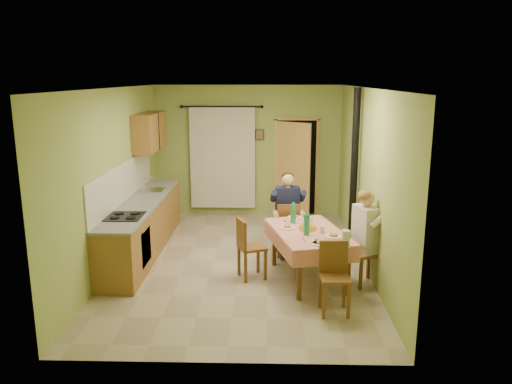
{
  "coord_description": "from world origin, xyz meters",
  "views": [
    {
      "loc": [
        0.46,
        -7.74,
        2.97
      ],
      "look_at": [
        0.25,
        0.1,
        1.15
      ],
      "focal_mm": 35.0,
      "sensor_mm": 36.0,
      "label": 1
    }
  ],
  "objects_px": {
    "dining_table": "(308,255)",
    "man_far": "(288,205)",
    "man_right": "(367,227)",
    "chair_far": "(287,239)",
    "chair_right": "(366,265)",
    "chair_left": "(251,259)",
    "chair_near": "(334,292)",
    "stove_flue": "(353,193)"
  },
  "relations": [
    {
      "from": "stove_flue",
      "to": "chair_far",
      "type": "bearing_deg",
      "value": -165.67
    },
    {
      "from": "chair_far",
      "to": "chair_near",
      "type": "height_order",
      "value": "chair_far"
    },
    {
      "from": "chair_far",
      "to": "chair_right",
      "type": "xyz_separation_m",
      "value": [
        1.1,
        -1.19,
        0.0
      ]
    },
    {
      "from": "chair_near",
      "to": "chair_left",
      "type": "distance_m",
      "value": 1.57
    },
    {
      "from": "chair_far",
      "to": "chair_left",
      "type": "distance_m",
      "value": 1.15
    },
    {
      "from": "chair_far",
      "to": "dining_table",
      "type": "bearing_deg",
      "value": -79.58
    },
    {
      "from": "chair_left",
      "to": "chair_far",
      "type": "bearing_deg",
      "value": 128.24
    },
    {
      "from": "chair_right",
      "to": "man_right",
      "type": "height_order",
      "value": "man_right"
    },
    {
      "from": "dining_table",
      "to": "stove_flue",
      "type": "bearing_deg",
      "value": 42.63
    },
    {
      "from": "dining_table",
      "to": "stove_flue",
      "type": "distance_m",
      "value": 1.7
    },
    {
      "from": "chair_far",
      "to": "man_right",
      "type": "height_order",
      "value": "man_right"
    },
    {
      "from": "dining_table",
      "to": "man_right",
      "type": "height_order",
      "value": "man_right"
    },
    {
      "from": "chair_right",
      "to": "man_far",
      "type": "height_order",
      "value": "man_far"
    },
    {
      "from": "man_right",
      "to": "chair_left",
      "type": "bearing_deg",
      "value": 62.22
    },
    {
      "from": "chair_right",
      "to": "man_right",
      "type": "relative_size",
      "value": 0.68
    },
    {
      "from": "man_far",
      "to": "man_right",
      "type": "distance_m",
      "value": 1.62
    },
    {
      "from": "chair_left",
      "to": "man_far",
      "type": "bearing_deg",
      "value": 128.58
    },
    {
      "from": "chair_near",
      "to": "man_far",
      "type": "xyz_separation_m",
      "value": [
        -0.53,
        2.12,
        0.59
      ]
    },
    {
      "from": "chair_right",
      "to": "man_right",
      "type": "xyz_separation_m",
      "value": [
        -0.01,
        -0.0,
        0.59
      ]
    },
    {
      "from": "dining_table",
      "to": "man_far",
      "type": "height_order",
      "value": "man_far"
    },
    {
      "from": "man_far",
      "to": "man_right",
      "type": "height_order",
      "value": "same"
    },
    {
      "from": "dining_table",
      "to": "man_far",
      "type": "xyz_separation_m",
      "value": [
        -0.27,
        1.04,
        0.5
      ]
    },
    {
      "from": "chair_far",
      "to": "chair_right",
      "type": "height_order",
      "value": "chair_right"
    },
    {
      "from": "man_far",
      "to": "man_right",
      "type": "relative_size",
      "value": 1.0
    },
    {
      "from": "chair_right",
      "to": "man_far",
      "type": "xyz_separation_m",
      "value": [
        -1.1,
        1.2,
        0.59
      ]
    },
    {
      "from": "chair_right",
      "to": "chair_left",
      "type": "relative_size",
      "value": 1.03
    },
    {
      "from": "chair_far",
      "to": "chair_right",
      "type": "relative_size",
      "value": 0.98
    },
    {
      "from": "chair_right",
      "to": "chair_left",
      "type": "distance_m",
      "value": 1.69
    },
    {
      "from": "chair_near",
      "to": "chair_left",
      "type": "relative_size",
      "value": 1.0
    },
    {
      "from": "dining_table",
      "to": "chair_far",
      "type": "distance_m",
      "value": 1.07
    },
    {
      "from": "chair_far",
      "to": "man_far",
      "type": "xyz_separation_m",
      "value": [
        -0.0,
        0.01,
        0.59
      ]
    },
    {
      "from": "stove_flue",
      "to": "chair_left",
      "type": "bearing_deg",
      "value": -143.04
    },
    {
      "from": "chair_right",
      "to": "chair_near",
      "type": "bearing_deg",
      "value": 127.06
    },
    {
      "from": "chair_right",
      "to": "man_far",
      "type": "bearing_deg",
      "value": 21.59
    },
    {
      "from": "chair_far",
      "to": "chair_left",
      "type": "relative_size",
      "value": 1.01
    },
    {
      "from": "chair_left",
      "to": "stove_flue",
      "type": "distance_m",
      "value": 2.25
    },
    {
      "from": "man_right",
      "to": "stove_flue",
      "type": "xyz_separation_m",
      "value": [
        0.03,
        1.48,
        0.15
      ]
    },
    {
      "from": "chair_far",
      "to": "stove_flue",
      "type": "xyz_separation_m",
      "value": [
        1.12,
        0.29,
        0.74
      ]
    },
    {
      "from": "chair_near",
      "to": "chair_left",
      "type": "xyz_separation_m",
      "value": [
        -1.1,
        1.12,
        0.0
      ]
    },
    {
      "from": "dining_table",
      "to": "man_far",
      "type": "bearing_deg",
      "value": 90.22
    },
    {
      "from": "chair_left",
      "to": "man_right",
      "type": "height_order",
      "value": "man_right"
    },
    {
      "from": "chair_right",
      "to": "chair_left",
      "type": "xyz_separation_m",
      "value": [
        -1.68,
        0.19,
        -0.0
      ]
    }
  ]
}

